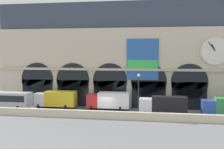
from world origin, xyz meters
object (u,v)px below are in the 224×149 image
at_px(box_truck_center, 109,100).
at_px(street_lamp_quayside, 139,90).
at_px(box_truck_midwest, 56,99).
at_px(box_truck_mideast, 164,105).
at_px(bus_west, 1,99).

relative_size(box_truck_center, street_lamp_quayside, 1.09).
bearing_deg(box_truck_center, street_lamp_quayside, -47.48).
height_order(box_truck_midwest, box_truck_mideast, same).
relative_size(box_truck_midwest, box_truck_center, 1.00).
bearing_deg(street_lamp_quayside, box_truck_mideast, 38.35).
xyz_separation_m(box_truck_center, street_lamp_quayside, (5.64, -6.15, 2.71)).
bearing_deg(box_truck_midwest, bus_west, -163.75).
height_order(box_truck_mideast, street_lamp_quayside, street_lamp_quayside).
relative_size(bus_west, street_lamp_quayside, 1.59).
bearing_deg(box_truck_midwest, street_lamp_quayside, -21.53).
bearing_deg(bus_west, box_truck_mideast, -0.73).
distance_m(bus_west, box_truck_midwest, 9.69).
xyz_separation_m(box_truck_midwest, street_lamp_quayside, (15.42, -6.08, 2.71)).
relative_size(bus_west, box_truck_center, 1.47).
relative_size(box_truck_center, box_truck_mideast, 1.00).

